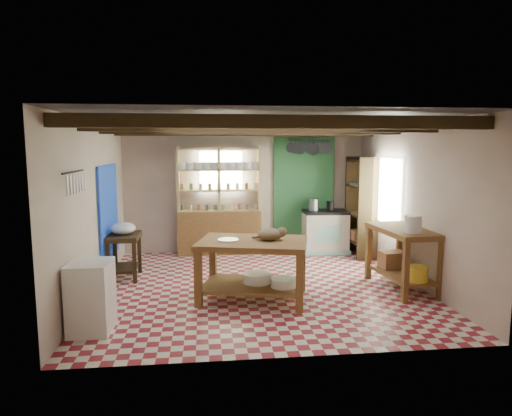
{
  "coord_description": "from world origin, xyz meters",
  "views": [
    {
      "loc": [
        -0.86,
        -6.98,
        2.21
      ],
      "look_at": [
        -0.02,
        0.3,
        1.21
      ],
      "focal_mm": 32.0,
      "sensor_mm": 36.0,
      "label": 1
    }
  ],
  "objects": [
    {
      "name": "kettle_left",
      "position": [
        1.4,
        2.16,
        1.01
      ],
      "size": [
        0.21,
        0.21,
        0.24
      ],
      "primitive_type": "cylinder",
      "rotation": [
        0.0,
        0.0,
        -0.04
      ],
      "color": "#B0B1B8",
      "rests_on": "stove"
    },
    {
      "name": "tall_rack",
      "position": [
        2.28,
        1.8,
        1.0
      ],
      "size": [
        0.4,
        0.86,
        2.0
      ],
      "primitive_type": "cube",
      "color": "#342412",
      "rests_on": "floor"
    },
    {
      "name": "wall_back",
      "position": [
        0.0,
        2.5,
        1.3
      ],
      "size": [
        5.0,
        0.04,
        2.6
      ],
      "primitive_type": "cube",
      "color": "#C1AD9B",
      "rests_on": "floor"
    },
    {
      "name": "shelving_unit",
      "position": [
        -0.55,
        2.31,
        1.1
      ],
      "size": [
        1.7,
        0.34,
        2.2
      ],
      "primitive_type": "cube",
      "color": "tan",
      "rests_on": "floor"
    },
    {
      "name": "utensil_rail",
      "position": [
        -2.44,
        -1.2,
        1.78
      ],
      "size": [
        0.06,
        0.9,
        0.28
      ],
      "primitive_type": "cube",
      "color": "black",
      "rests_on": "wall_left"
    },
    {
      "name": "blue_wall_patch",
      "position": [
        -2.47,
        0.9,
        1.1
      ],
      "size": [
        0.04,
        1.4,
        1.6
      ],
      "primitive_type": "cube",
      "color": "blue",
      "rests_on": "wall_left"
    },
    {
      "name": "basin_large",
      "position": [
        -0.11,
        -0.56,
        0.3
      ],
      "size": [
        0.5,
        0.5,
        0.14
      ],
      "primitive_type": "cylinder",
      "rotation": [
        0.0,
        0.0,
        -0.25
      ],
      "color": "white",
      "rests_on": "work_table"
    },
    {
      "name": "basin_small",
      "position": [
        0.24,
        -0.81,
        0.29
      ],
      "size": [
        0.44,
        0.44,
        0.13
      ],
      "primitive_type": "cylinder",
      "rotation": [
        0.0,
        0.0,
        -0.25
      ],
      "color": "white",
      "rests_on": "work_table"
    },
    {
      "name": "window_back",
      "position": [
        -0.5,
        2.48,
        1.7
      ],
      "size": [
        0.9,
        0.02,
        0.8
      ],
      "primitive_type": "cube",
      "color": "silver",
      "rests_on": "wall_back"
    },
    {
      "name": "green_wall_patch",
      "position": [
        1.25,
        2.47,
        1.25
      ],
      "size": [
        1.3,
        0.04,
        2.3
      ],
      "primitive_type": "cube",
      "color": "#21532B",
      "rests_on": "wall_back"
    },
    {
      "name": "ceiling_beams",
      "position": [
        0.0,
        0.0,
        2.48
      ],
      "size": [
        5.0,
        3.8,
        0.15
      ],
      "primitive_type": "cube",
      "color": "#342412",
      "rests_on": "ceiling"
    },
    {
      "name": "right_counter",
      "position": [
        2.18,
        -0.4,
        0.48
      ],
      "size": [
        0.77,
        1.39,
        0.96
      ],
      "primitive_type": "cube",
      "rotation": [
        0.0,
        0.0,
        0.07
      ],
      "color": "brown",
      "rests_on": "floor"
    },
    {
      "name": "window_right",
      "position": [
        2.48,
        1.0,
        1.4
      ],
      "size": [
        0.02,
        1.3,
        1.2
      ],
      "primitive_type": "cube",
      "color": "silver",
      "rests_on": "wall_right"
    },
    {
      "name": "prep_table",
      "position": [
        -2.2,
        0.69,
        0.38
      ],
      "size": [
        0.52,
        0.75,
        0.75
      ],
      "primitive_type": "cube",
      "rotation": [
        0.0,
        0.0,
        0.01
      ],
      "color": "#342412",
      "rests_on": "floor"
    },
    {
      "name": "cat",
      "position": [
        0.08,
        -0.61,
        0.95
      ],
      "size": [
        0.4,
        0.31,
        0.17
      ],
      "primitive_type": "ellipsoid",
      "rotation": [
        0.0,
        0.0,
        -0.08
      ],
      "color": "#8A7050",
      "rests_on": "work_table"
    },
    {
      "name": "kettle_right",
      "position": [
        1.75,
        2.15,
        0.98
      ],
      "size": [
        0.16,
        0.16,
        0.19
      ],
      "primitive_type": "cylinder",
      "rotation": [
        0.0,
        0.0,
        -0.04
      ],
      "color": "black",
      "rests_on": "stove"
    },
    {
      "name": "floor",
      "position": [
        0.0,
        0.0,
        -0.01
      ],
      "size": [
        5.0,
        5.0,
        0.02
      ],
      "primitive_type": "cube",
      "color": "maroon",
      "rests_on": "ground"
    },
    {
      "name": "yellow_tub",
      "position": [
        2.21,
        -0.85,
        0.37
      ],
      "size": [
        0.33,
        0.33,
        0.22
      ],
      "primitive_type": "cylinder",
      "rotation": [
        0.0,
        0.0,
        0.07
      ],
      "color": "gold",
      "rests_on": "right_counter"
    },
    {
      "name": "wall_right",
      "position": [
        2.5,
        0.0,
        1.3
      ],
      "size": [
        0.04,
        5.0,
        2.6
      ],
      "primitive_type": "cube",
      "color": "#C1AD9B",
      "rests_on": "floor"
    },
    {
      "name": "wall_left",
      "position": [
        -2.5,
        0.0,
        1.3
      ],
      "size": [
        0.04,
        5.0,
        2.6
      ],
      "primitive_type": "cube",
      "color": "#C1AD9B",
      "rests_on": "floor"
    },
    {
      "name": "work_table",
      "position": [
        -0.17,
        -0.6,
        0.43
      ],
      "size": [
        1.74,
        1.37,
        0.87
      ],
      "primitive_type": "cube",
      "rotation": [
        0.0,
        0.0,
        -0.25
      ],
      "color": "brown",
      "rests_on": "floor"
    },
    {
      "name": "wicker_basket",
      "position": [
        2.16,
        -0.1,
        0.39
      ],
      "size": [
        0.41,
        0.34,
        0.27
      ],
      "primitive_type": "cube",
      "rotation": [
        0.0,
        0.0,
        0.07
      ],
      "color": "#92623B",
      "rests_on": "right_counter"
    },
    {
      "name": "ceiling",
      "position": [
        0.0,
        0.0,
        2.6
      ],
      "size": [
        5.0,
        5.0,
        0.02
      ],
      "primitive_type": "cube",
      "color": "#404044",
      "rests_on": "wall_back"
    },
    {
      "name": "white_cabinet",
      "position": [
        -2.22,
        -1.54,
        0.42
      ],
      "size": [
        0.49,
        0.58,
        0.85
      ],
      "primitive_type": "cube",
      "rotation": [
        0.0,
        0.0,
        -0.03
      ],
      "color": "white",
      "rests_on": "floor"
    },
    {
      "name": "wall_front",
      "position": [
        0.0,
        -2.5,
        1.3
      ],
      "size": [
        5.0,
        0.04,
        2.6
      ],
      "primitive_type": "cube",
      "color": "#C1AD9B",
      "rests_on": "floor"
    },
    {
      "name": "steel_tray",
      "position": [
        -0.52,
        -0.56,
        0.88
      ],
      "size": [
        0.37,
        0.37,
        0.02
      ],
      "primitive_type": "cylinder",
      "rotation": [
        0.0,
        0.0,
        -0.25
      ],
      "color": "#B0B1B8",
      "rests_on": "work_table"
    },
    {
      "name": "enamel_bowl",
      "position": [
        -2.2,
        0.69,
        0.85
      ],
      "size": [
        0.41,
        0.41,
        0.2
      ],
      "primitive_type": "ellipsoid",
      "rotation": [
        0.0,
        0.0,
        0.01
      ],
      "color": "white",
      "rests_on": "prep_table"
    },
    {
      "name": "stove",
      "position": [
        1.65,
        2.15,
        0.44
      ],
      "size": [
        0.93,
        0.65,
        0.89
      ],
      "primitive_type": "cube",
      "rotation": [
        0.0,
        0.0,
        -0.04
      ],
      "color": "beige",
      "rests_on": "floor"
    },
    {
      "name": "pot_rack",
      "position": [
        1.25,
        2.05,
        2.18
      ],
      "size": [
        0.86,
        0.12,
        0.36
      ],
      "primitive_type": "cube",
      "color": "black",
      "rests_on": "ceiling"
    },
    {
      "name": "white_bucket",
      "position": [
        2.16,
        -0.75,
        1.09
      ],
      "size": [
        0.27,
        0.27,
        0.25
      ],
      "primitive_type": "cylinder",
      "rotation": [
        0.0,
        0.0,
        0.07
      ],
      "color": "white",
      "rests_on": "right_counter"
    }
  ]
}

